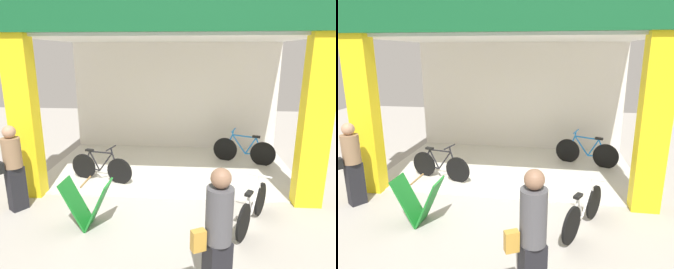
# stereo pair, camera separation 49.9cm
# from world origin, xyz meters

# --- Properties ---
(ground_plane) EXTENTS (20.44, 20.44, 0.00)m
(ground_plane) POSITION_xyz_m (0.00, 0.00, 0.00)
(ground_plane) COLOR #9E9991
(ground_plane) RESTS_ON ground
(shop_facade) EXTENTS (6.42, 3.93, 4.19)m
(shop_facade) POSITION_xyz_m (0.00, 1.81, 2.23)
(shop_facade) COLOR beige
(shop_facade) RESTS_ON ground
(bicycle_inside_0) EXTENTS (1.54, 0.51, 0.87)m
(bicycle_inside_0) POSITION_xyz_m (-1.57, 0.78, 0.35)
(bicycle_inside_0) COLOR black
(bicycle_inside_0) RESTS_ON ground
(bicycle_inside_1) EXTENTS (1.61, 0.62, 0.93)m
(bicycle_inside_1) POSITION_xyz_m (1.98, 2.29, 0.37)
(bicycle_inside_1) COLOR black
(bicycle_inside_1) RESTS_ON ground
(bicycle_parked_0) EXTENTS (0.77, 1.42, 0.87)m
(bicycle_parked_0) POSITION_xyz_m (1.62, -0.91, 0.35)
(bicycle_parked_0) COLOR black
(bicycle_parked_0) RESTS_ON ground
(sandwich_board_sign) EXTENTS (0.84, 0.48, 0.87)m
(sandwich_board_sign) POSITION_xyz_m (-1.24, -1.13, 0.43)
(sandwich_board_sign) COLOR #197226
(sandwich_board_sign) RESTS_ON ground
(pedestrian_0) EXTENTS (0.53, 0.42, 1.75)m
(pedestrian_0) POSITION_xyz_m (0.85, -2.66, 0.90)
(pedestrian_0) COLOR black
(pedestrian_0) RESTS_ON ground
(pedestrian_1) EXTENTS (0.54, 0.63, 1.67)m
(pedestrian_1) POSITION_xyz_m (-2.81, -0.65, 0.87)
(pedestrian_1) COLOR black
(pedestrian_1) RESTS_ON ground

